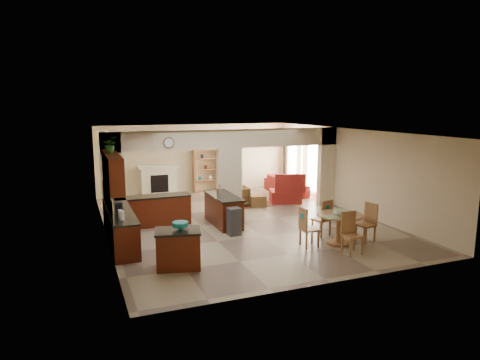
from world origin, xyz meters
name	(u,v)px	position (x,y,z in m)	size (l,w,h in m)	color
floor	(240,222)	(0.00, 0.00, 0.00)	(10.00, 10.00, 0.00)	gray
ceiling	(241,131)	(0.00, 0.00, 2.80)	(10.00, 10.00, 0.00)	white
wall_back	(196,158)	(0.00, 5.00, 1.40)	(8.00, 8.00, 0.00)	beige
wall_front	(333,216)	(0.00, -5.00, 1.40)	(8.00, 8.00, 0.00)	beige
wall_left	(104,186)	(-4.00, 0.00, 1.40)	(10.00, 10.00, 0.00)	beige
wall_right	(350,170)	(4.00, 0.00, 1.40)	(10.00, 10.00, 0.00)	beige
partition_left_pier	(112,180)	(-3.70, 1.00, 1.40)	(0.60, 0.25, 2.80)	beige
partition_center_pier	(229,182)	(0.00, 1.00, 1.10)	(0.80, 0.25, 2.20)	beige
partition_right_pier	(326,167)	(3.70, 1.00, 1.40)	(0.60, 0.25, 2.80)	beige
partition_header	(229,139)	(0.00, 1.00, 2.50)	(8.00, 0.25, 0.60)	beige
kitchen_counter	(134,219)	(-3.26, -0.25, 0.46)	(2.52, 3.29, 1.48)	#3B1106
upper_cabinets	(112,171)	(-3.82, -0.80, 1.92)	(0.35, 2.40, 0.90)	#3B1106
peninsula	(223,210)	(-0.60, -0.11, 0.46)	(0.70, 1.85, 0.91)	#3B1106
wall_clock	(169,143)	(-2.00, 0.85, 2.45)	(0.34, 0.34, 0.03)	#532E1B
rug	(250,204)	(1.20, 2.10, 0.01)	(1.60, 1.30, 0.01)	brown
fireplace	(159,180)	(-1.60, 4.83, 0.61)	(1.60, 0.35, 1.20)	white
shelving_unit	(206,171)	(0.35, 4.82, 0.90)	(1.00, 0.32, 1.80)	brown
window_a	(314,167)	(3.97, 2.30, 1.20)	(0.02, 0.90, 1.90)	white
window_b	(293,162)	(3.97, 4.00, 1.20)	(0.02, 0.90, 1.90)	white
glazed_door	(303,168)	(3.97, 3.15, 1.05)	(0.02, 0.70, 2.10)	white
drape_a_left	(321,169)	(3.93, 1.70, 1.20)	(0.10, 0.28, 2.30)	#391817
drape_a_right	(305,165)	(3.93, 2.90, 1.20)	(0.10, 0.28, 2.30)	#391817
drape_b_left	(299,163)	(3.93, 3.40, 1.20)	(0.10, 0.28, 2.30)	#391817
drape_b_right	(285,160)	(3.93, 4.60, 1.20)	(0.10, 0.28, 2.30)	#391817
ceiling_fan	(248,132)	(1.50, 3.00, 2.56)	(1.00, 1.00, 0.10)	white
kitchen_island	(178,249)	(-2.68, -3.03, 0.44)	(1.14, 0.93, 0.87)	#3B1106
teal_bowl	(180,226)	(-2.61, -3.00, 0.95)	(0.36, 0.36, 0.17)	#127780
trash_can	(234,223)	(-0.68, -1.23, 0.36)	(0.34, 0.29, 0.71)	#303133
dining_table	(339,225)	(1.59, -2.97, 0.53)	(1.18, 1.18, 0.80)	brown
fruit_bowl	(339,212)	(1.51, -3.05, 0.89)	(0.31, 0.31, 0.17)	#82BF29
sofa	(286,185)	(3.30, 3.30, 0.35)	(0.94, 2.41, 0.70)	maroon
chaise	(285,196)	(2.55, 1.92, 0.22)	(1.11, 0.91, 0.44)	maroon
armchair	(238,196)	(0.70, 2.06, 0.35)	(0.74, 0.76, 0.70)	maroon
ottoman	(257,201)	(1.32, 1.69, 0.20)	(0.55, 0.55, 0.40)	maroon
plant	(110,144)	(-3.82, -0.55, 2.58)	(0.38, 0.33, 0.43)	#1A4813
chair_north	(324,217)	(1.59, -2.21, 0.55)	(0.51, 0.51, 1.02)	brown
chair_east	(368,221)	(2.45, -3.02, 0.55)	(0.50, 0.50, 1.02)	brown
chair_south	(351,231)	(1.46, -3.62, 0.55)	(0.42, 0.43, 1.02)	brown
chair_west	(307,226)	(0.69, -2.83, 0.55)	(0.44, 0.43, 1.02)	brown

